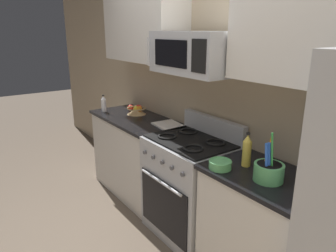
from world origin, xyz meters
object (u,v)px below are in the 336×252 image
apple_loose (131,108)px  cutting_board (169,125)px  bottle_vinegar (104,104)px  microwave (195,53)px  prep_bowl (220,164)px  fruit_basket (137,110)px  range_oven (190,187)px  utensil_crock (269,171)px  bottle_oil (247,151)px

apple_loose → cutting_board: bearing=0.4°
cutting_board → bottle_vinegar: bearing=-163.2°
cutting_board → microwave: bearing=-10.6°
cutting_board → prep_bowl: prep_bowl is taller
microwave → fruit_basket: bearing=176.6°
range_oven → apple_loose: 1.36m
utensil_crock → prep_bowl: utensil_crock is taller
bottle_vinegar → fruit_basket: bearing=37.4°
bottle_oil → bottle_vinegar: 2.04m
apple_loose → prep_bowl: bearing=-9.2°
cutting_board → bottle_vinegar: 0.98m
apple_loose → bottle_vinegar: bearing=-118.2°
microwave → prep_bowl: 0.93m
range_oven → prep_bowl: range_oven is taller
utensil_crock → apple_loose: utensil_crock is taller
fruit_basket → bottle_vinegar: (-0.33, -0.26, 0.05)m
utensil_crock → prep_bowl: 0.34m
bottle_vinegar → prep_bowl: (1.96, -0.02, -0.06)m
bottle_vinegar → cutting_board: bearing=16.8°
prep_bowl → apple_loose: bearing=170.8°
fruit_basket → bottle_vinegar: bottle_vinegar is taller
prep_bowl → cutting_board: bearing=163.7°
cutting_board → bottle_oil: bottle_oil is taller
range_oven → microwave: 1.19m
range_oven → bottle_oil: (0.62, -0.00, 0.55)m
range_oven → utensil_crock: 0.99m
microwave → cutting_board: microwave is taller
cutting_board → apple_loose: bearing=-179.6°
cutting_board → bottle_vinegar: size_ratio=1.61×
cutting_board → bottle_oil: (1.10, -0.12, 0.11)m
range_oven → microwave: (-0.00, 0.03, 1.19)m
apple_loose → bottle_oil: 1.89m
utensil_crock → prep_bowl: size_ratio=2.07×
fruit_basket → utensil_crock: bearing=-4.5°
range_oven → prep_bowl: bearing=-18.8°
bottle_oil → prep_bowl: (-0.07, -0.18, -0.08)m
fruit_basket → bottle_oil: bearing=-3.0°
range_oven → fruit_basket: bearing=175.3°
range_oven → cutting_board: 0.67m
range_oven → utensil_crock: (0.86, -0.06, 0.50)m
utensil_crock → apple_loose: 2.13m
utensil_crock → bottle_vinegar: utensil_crock is taller
utensil_crock → fruit_basket: size_ratio=1.51×
cutting_board → prep_bowl: 1.07m
microwave → bottle_oil: (0.62, -0.03, -0.64)m
fruit_basket → apple_loose: 0.19m
apple_loose → microwave: bearing=-3.8°
utensil_crock → prep_bowl: bearing=-158.6°
microwave → fruit_basket: 1.30m
bottle_oil → range_oven: bearing=179.9°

